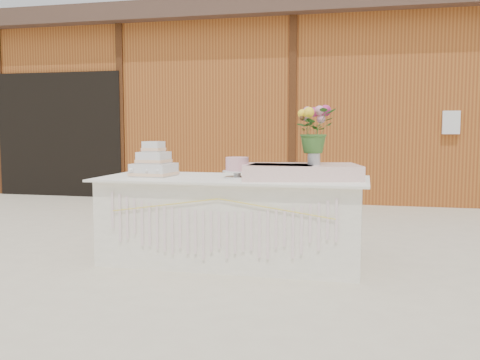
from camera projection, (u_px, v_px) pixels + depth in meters
name	position (u px, v px, depth m)	size (l,w,h in m)	color
ground	(232.00, 262.00, 4.86)	(80.00, 80.00, 0.00)	beige
barn	(306.00, 105.00, 10.51)	(12.60, 4.60, 3.30)	#9C5820
cake_table	(232.00, 220.00, 4.82)	(2.40, 1.00, 0.77)	white
wedding_cake	(154.00, 164.00, 4.93)	(0.38, 0.38, 0.32)	silver
pink_cake_stand	(237.00, 166.00, 4.73)	(0.26, 0.26, 0.19)	silver
satin_runner	(300.00, 172.00, 4.64)	(1.01, 0.58, 0.13)	#FFD6CD
flower_vase	(314.00, 156.00, 4.59)	(0.11, 0.11, 0.15)	silver
bouquet	(314.00, 125.00, 4.56)	(0.35, 0.30, 0.38)	#376327
loose_flowers	(141.00, 173.00, 5.13)	(0.13, 0.30, 0.02)	pink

